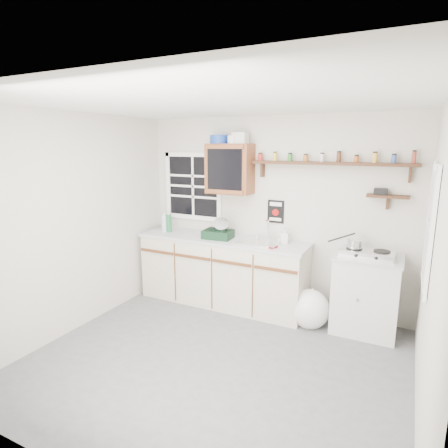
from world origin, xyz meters
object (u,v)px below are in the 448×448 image
at_px(dish_rack, 219,232).
at_px(right_cabinet, 366,294).
at_px(main_cabinet, 222,271).
at_px(upper_cabinet, 230,169).
at_px(hotplate, 368,253).
at_px(spice_shelf, 330,163).

bearing_deg(dish_rack, right_cabinet, -2.41).
relative_size(main_cabinet, upper_cabinet, 3.55).
xyz_separation_m(right_cabinet, hotplate, (-0.01, -0.02, 0.49)).
distance_m(main_cabinet, dish_rack, 0.55).
distance_m(dish_rack, hotplate, 1.85).
relative_size(right_cabinet, upper_cabinet, 1.40).
bearing_deg(dish_rack, upper_cabinet, 66.55).
xyz_separation_m(upper_cabinet, spice_shelf, (1.28, 0.07, 0.10)).
bearing_deg(hotplate, main_cabinet, -176.17).
xyz_separation_m(dish_rack, hotplate, (1.85, 0.05, -0.06)).
bearing_deg(main_cabinet, right_cabinet, 0.79).
relative_size(right_cabinet, spice_shelf, 0.48).
xyz_separation_m(main_cabinet, upper_cabinet, (0.03, 0.14, 1.36)).
bearing_deg(main_cabinet, dish_rack, -124.11).
relative_size(upper_cabinet, hotplate, 1.08).
height_order(main_cabinet, spice_shelf, spice_shelf).
height_order(main_cabinet, hotplate, hotplate).
height_order(upper_cabinet, spice_shelf, upper_cabinet).
xyz_separation_m(right_cabinet, spice_shelf, (-0.52, 0.19, 1.47)).
bearing_deg(dish_rack, spice_shelf, 6.30).
bearing_deg(right_cabinet, upper_cabinet, 176.24).
xyz_separation_m(main_cabinet, spice_shelf, (1.31, 0.21, 1.46)).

